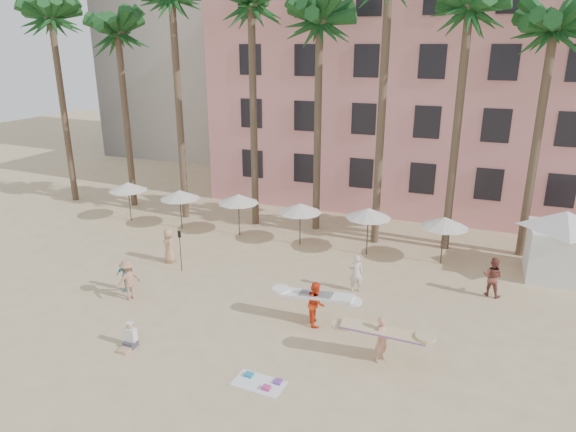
# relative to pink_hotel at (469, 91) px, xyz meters

# --- Properties ---
(ground) EXTENTS (120.00, 120.00, 0.00)m
(ground) POSITION_rel_pink_hotel_xyz_m (-7.00, -26.00, -8.00)
(ground) COLOR #D1B789
(ground) RESTS_ON ground
(pink_hotel) EXTENTS (35.00, 14.00, 16.00)m
(pink_hotel) POSITION_rel_pink_hotel_xyz_m (0.00, 0.00, 0.00)
(pink_hotel) COLOR pink
(pink_hotel) RESTS_ON ground
(palm_row) EXTENTS (44.40, 5.40, 16.30)m
(palm_row) POSITION_rel_pink_hotel_xyz_m (-6.49, -11.00, 4.97)
(palm_row) COLOR brown
(palm_row) RESTS_ON ground
(umbrella_row) EXTENTS (22.50, 2.70, 2.73)m
(umbrella_row) POSITION_rel_pink_hotel_xyz_m (-10.00, -13.50, -5.67)
(umbrella_row) COLOR #332B23
(umbrella_row) RESTS_ON ground
(cabana) EXTENTS (4.53, 4.53, 3.50)m
(cabana) POSITION_rel_pink_hotel_xyz_m (5.60, -13.01, -5.93)
(cabana) COLOR white
(cabana) RESTS_ON ground
(beach_towel) EXTENTS (1.86, 1.12, 0.14)m
(beach_towel) POSITION_rel_pink_hotel_xyz_m (-4.83, -26.28, -7.97)
(beach_towel) COLOR white
(beach_towel) RESTS_ON ground
(carrier_yellow) EXTENTS (3.11, 1.07, 1.81)m
(carrier_yellow) POSITION_rel_pink_hotel_xyz_m (-1.21, -23.44, -6.98)
(carrier_yellow) COLOR tan
(carrier_yellow) RESTS_ON ground
(carrier_white) EXTENTS (3.14, 1.15, 1.90)m
(carrier_white) POSITION_rel_pink_hotel_xyz_m (-4.32, -21.76, -6.99)
(carrier_white) COLOR #FF431A
(carrier_white) RESTS_ON ground
(beachgoers) EXTENTS (17.28, 7.56, 1.93)m
(beachgoers) POSITION_rel_pink_hotel_xyz_m (-8.42, -19.72, -7.06)
(beachgoers) COLOR tan
(beachgoers) RESTS_ON ground
(paddle) EXTENTS (0.18, 0.04, 2.23)m
(paddle) POSITION_rel_pink_hotel_xyz_m (-12.42, -19.28, -6.59)
(paddle) COLOR black
(paddle) RESTS_ON ground
(seated_man) EXTENTS (0.46, 0.80, 1.03)m
(seated_man) POSITION_rel_pink_hotel_xyz_m (-10.48, -26.05, -7.64)
(seated_man) COLOR #3F3F4C
(seated_man) RESTS_ON ground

